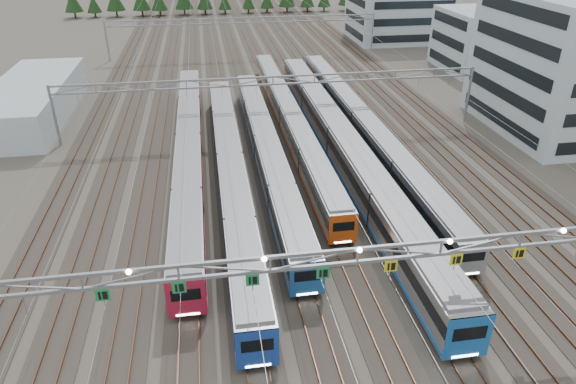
{
  "coord_description": "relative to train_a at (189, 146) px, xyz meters",
  "views": [
    {
      "loc": [
        -8.66,
        -25.67,
        26.24
      ],
      "look_at": [
        -1.87,
        16.11,
        3.5
      ],
      "focal_mm": 32.0,
      "sensor_mm": 36.0,
      "label": 1
    }
  ],
  "objects": [
    {
      "name": "ground",
      "position": [
        11.25,
        -31.85,
        -2.14
      ],
      "size": [
        400.0,
        400.0,
        0.0
      ],
      "primitive_type": "plane",
      "color": "#47423A",
      "rests_on": "ground"
    },
    {
      "name": "track_bed",
      "position": [
        11.25,
        68.15,
        -0.65
      ],
      "size": [
        54.0,
        260.0,
        5.42
      ],
      "color": "#2D2823",
      "rests_on": "ground"
    },
    {
      "name": "train_a",
      "position": [
        0.0,
        0.0,
        0.0
      ],
      "size": [
        2.89,
        56.4,
        3.77
      ],
      "color": "black",
      "rests_on": "ground"
    },
    {
      "name": "train_b",
      "position": [
        4.5,
        -6.33,
        -0.04
      ],
      "size": [
        2.83,
        54.98,
        3.68
      ],
      "color": "black",
      "rests_on": "ground"
    },
    {
      "name": "train_c",
      "position": [
        9.0,
        -1.53,
        -0.07
      ],
      "size": [
        2.78,
        51.58,
        3.62
      ],
      "color": "black",
      "rests_on": "ground"
    },
    {
      "name": "train_d",
      "position": [
        13.5,
        8.74,
        -0.16
      ],
      "size": [
        2.65,
        59.09,
        3.44
      ],
      "color": "black",
      "rests_on": "ground"
    },
    {
      "name": "train_e",
      "position": [
        18.0,
        -1.78,
        0.17
      ],
      "size": [
        3.15,
        66.88,
        4.11
      ],
      "color": "black",
      "rests_on": "ground"
    },
    {
      "name": "train_f",
      "position": [
        22.5,
        4.44,
        -0.1
      ],
      "size": [
        2.74,
        62.73,
        3.56
      ],
      "color": "black",
      "rests_on": "ground"
    },
    {
      "name": "gantry_near",
      "position": [
        11.2,
        -31.97,
        4.95
      ],
      "size": [
        56.36,
        0.61,
        8.08
      ],
      "color": "gray",
      "rests_on": "ground"
    },
    {
      "name": "gantry_mid",
      "position": [
        11.25,
        8.15,
        4.25
      ],
      "size": [
        56.36,
        0.36,
        8.0
      ],
      "color": "gray",
      "rests_on": "ground"
    },
    {
      "name": "gantry_far",
      "position": [
        11.25,
        53.15,
        4.25
      ],
      "size": [
        56.36,
        0.36,
        8.0
      ],
      "color": "gray",
      "rests_on": "ground"
    },
    {
      "name": "depot_bldg_south",
      "position": [
        50.65,
        3.54,
        6.74
      ],
      "size": [
        18.0,
        22.0,
        17.75
      ],
      "primitive_type": "cube",
      "color": "#A2B8C2",
      "rests_on": "ground"
    },
    {
      "name": "depot_bldg_mid",
      "position": [
        55.03,
        34.96,
        3.39
      ],
      "size": [
        14.0,
        16.0,
        11.05
      ],
      "primitive_type": "cube",
      "color": "#A2B8C2",
      "rests_on": "ground"
    },
    {
      "name": "depot_bldg_north",
      "position": [
        49.31,
        64.3,
        5.07
      ],
      "size": [
        22.0,
        18.0,
        14.4
      ],
      "primitive_type": "cube",
      "color": "#A2B8C2",
      "rests_on": "ground"
    },
    {
      "name": "west_shed",
      "position": [
        -22.9,
        20.27,
        0.38
      ],
      "size": [
        10.0,
        30.0,
        5.03
      ],
      "primitive_type": "cube",
      "color": "#A2B8C2",
      "rests_on": "ground"
    }
  ]
}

